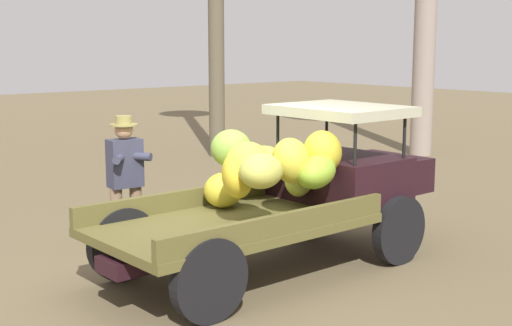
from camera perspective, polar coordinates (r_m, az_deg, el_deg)
The scene contains 4 objects.
ground_plane at distance 8.15m, azimuth -2.43°, elevation -9.05°, with size 60.00×60.00×0.00m, color brown.
truck at distance 8.36m, azimuth 3.15°, elevation -1.85°, with size 4.50×1.87×1.85m.
farmer at distance 8.82m, azimuth -10.43°, elevation -1.09°, with size 0.52×0.47×1.74m.
loose_banana_bunch at distance 9.64m, azimuth -11.97°, elevation -5.36°, with size 0.49×0.36×0.30m, color gold.
Camera 1 is at (-4.73, -6.10, 2.60)m, focal length 49.83 mm.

